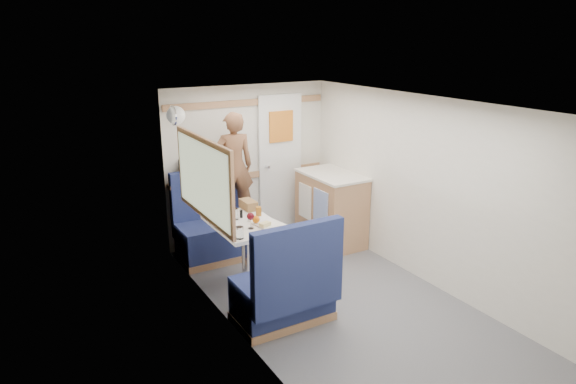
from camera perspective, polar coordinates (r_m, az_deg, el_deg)
floor at (r=5.17m, az=6.96°, el=-13.01°), size 4.50×4.50×0.00m
ceiling at (r=4.52m, az=7.87°, el=9.52°), size 4.50×4.50×0.00m
wall_back at (r=6.60m, az=-4.43°, el=3.16°), size 2.20×0.02×2.00m
wall_left at (r=4.22m, az=-4.69°, el=-5.03°), size 0.02×4.50×2.00m
wall_right at (r=5.46m, az=16.65°, el=-0.50°), size 0.02×4.50×2.00m
oak_trim_low at (r=6.62m, az=-4.33°, el=1.87°), size 2.15×0.02×0.08m
oak_trim_high at (r=6.44m, az=-4.51°, el=9.87°), size 2.15×0.02×0.08m
side_window at (r=5.02m, az=-9.45°, el=1.45°), size 0.04×1.30×0.72m
rear_door at (r=6.78m, az=-0.88°, el=3.34°), size 0.62×0.12×1.86m
dinette_table at (r=5.39m, az=-4.81°, el=-4.93°), size 0.62×0.92×0.72m
bench_far at (r=6.23m, az=-8.15°, el=-4.58°), size 0.90×0.59×1.05m
bench_near at (r=4.81m, az=-0.25°, el=-11.25°), size 0.90×0.59×1.05m
ledge at (r=6.28m, az=-9.25°, el=1.11°), size 0.90×0.14×0.04m
dome_light at (r=5.72m, az=-12.37°, el=8.32°), size 0.20×0.20×0.20m
galley_counter at (r=6.57m, az=4.79°, el=-1.78°), size 0.57×0.92×0.92m
person at (r=6.11m, az=-6.05°, el=2.89°), size 0.52×0.39×1.29m
duffel_bag at (r=6.24m, az=-9.25°, el=2.46°), size 0.56×0.28×0.26m
tray at (r=5.24m, az=-2.07°, el=-3.64°), size 0.30×0.36×0.02m
orange_fruit at (r=5.25m, az=-3.58°, el=-3.07°), size 0.08×0.08×0.08m
cheese_block at (r=5.17m, az=-2.57°, el=-3.60°), size 0.13×0.10×0.04m
wine_glass at (r=5.13m, az=-4.18°, el=-2.78°), size 0.08×0.08×0.17m
tumbler_left at (r=4.91m, az=-5.38°, el=-4.53°), size 0.07×0.07×0.12m
tumbler_mid at (r=5.50m, az=-7.30°, el=-2.28°), size 0.07×0.07×0.11m
tumbler_right at (r=5.42m, az=-5.94°, el=-2.44°), size 0.07×0.07×0.12m
beer_glass at (r=5.52m, az=-3.28°, el=-2.15°), size 0.06×0.06×0.10m
pepper_grinder at (r=5.47m, az=-5.22°, el=-2.43°), size 0.03×0.03×0.09m
salt_grinder at (r=5.35m, az=-4.32°, el=-2.83°), size 0.04×0.04×0.09m
bread_loaf at (r=5.73m, az=-4.43°, el=-1.41°), size 0.13×0.24×0.10m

